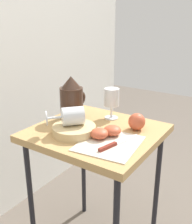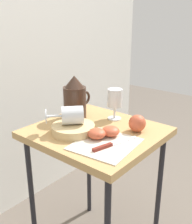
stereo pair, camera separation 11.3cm
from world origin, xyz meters
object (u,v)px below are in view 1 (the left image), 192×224
Objects in this scene: wine_glass_upright at (112,99)px; knife at (114,144)px; apple_half_left at (99,133)px; apple_whole at (137,122)px; pitcher at (72,102)px; wine_glass_tipped_near at (72,116)px; apple_half_right at (112,130)px; basket_tray at (74,130)px; table at (96,144)px.

knife is (-0.25, -0.16, -0.09)m from wine_glass_upright.
apple_whole is at bearing -26.17° from apple_half_left.
pitcher reaches higher than apple_half_left.
wine_glass_tipped_near is 0.27m from apple_whole.
apple_half_right reaches higher than knife.
pitcher reaches higher than basket_tray.
pitcher is at bearing 65.39° from knife.
apple_whole reaches higher than apple_half_right.
wine_glass_upright reaches higher than wine_glass_tipped_near.
basket_tray is 2.47× the size of apple_whole.
wine_glass_tipped_near is at bearing 85.88° from knife.
pitcher is 0.16m from wine_glass_tipped_near.
wine_glass_upright is 0.30m from knife.
pitcher is (0.13, 0.11, 0.06)m from basket_tray.
apple_half_left is 0.06m from apple_half_right.
wine_glass_tipped_near is at bearing 167.67° from wine_glass_upright.
knife is at bearing -123.91° from table.
wine_glass_upright is at bearing -53.81° from pitcher.
apple_half_right is at bearing 154.41° from apple_whole.
wine_glass_tipped_near is 0.77× the size of knife.
pitcher is 1.29× the size of wine_glass_tipped_near.
wine_glass_upright is (0.11, -0.15, 0.01)m from pitcher.
basket_tray is 2.47× the size of apple_half_left.
apple_half_left reaches higher than knife.
apple_half_left is at bearing 153.83° from apple_whole.
table is 9.17× the size of apple_whole.
table is at bearing 124.15° from apple_whole.
basket_tray is at bearing 148.51° from table.
basket_tray is 0.25m from wine_glass_upright.
basket_tray is at bearing 116.09° from apple_half_right.
table is 9.17× the size of apple_half_right.
pitcher is 0.34m from knife.
wine_glass_tipped_near reaches higher than basket_tray.
wine_glass_tipped_near is at bearing 112.65° from apple_half_right.
wine_glass_tipped_near is 0.17m from apple_half_right.
apple_half_right is at bearing -148.63° from wine_glass_upright.
wine_glass_tipped_near reaches higher than table.
wine_glass_tipped_near is at bearing 140.79° from table.
wine_glass_upright is at bearing 31.37° from apple_half_right.
wine_glass_tipped_near is at bearing -141.87° from pitcher.
apple_half_right is (0.07, -0.14, 0.01)m from basket_tray.
wine_glass_upright is at bearing -12.33° from wine_glass_tipped_near.
wine_glass_tipped_near reaches higher than apple_half_left.
wine_glass_upright reaches higher than apple_half_right.
apple_half_left is at bearing -138.71° from table.
pitcher is at bearing 99.71° from apple_whole.
apple_whole is at bearing -109.80° from wine_glass_upright.
apple_whole is at bearing -80.29° from pitcher.
basket_tray is at bearing -139.25° from pitcher.
apple_half_left is 0.09m from knife.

